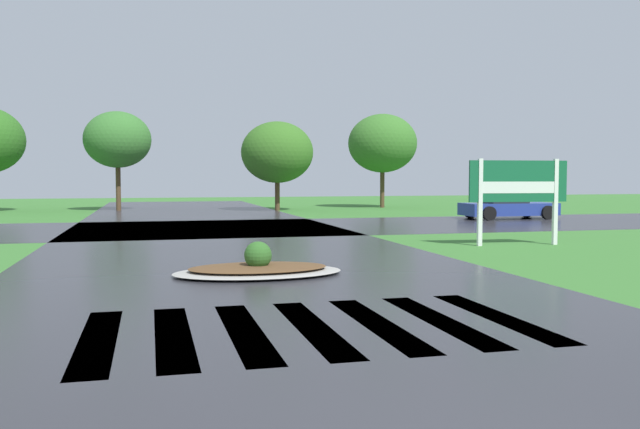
% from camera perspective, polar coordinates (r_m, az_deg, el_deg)
% --- Properties ---
extents(asphalt_roadway, '(10.14, 80.00, 0.01)m').
position_cam_1_polar(asphalt_roadway, '(14.02, -5.72, -4.90)').
color(asphalt_roadway, '#2B2B30').
rests_on(asphalt_roadway, ground).
extents(asphalt_cross_road, '(90.00, 9.12, 0.01)m').
position_cam_1_polar(asphalt_cross_road, '(26.05, -9.72, -1.15)').
color(asphalt_cross_road, '#2B2B30').
rests_on(asphalt_cross_road, ground).
extents(crosswalk_stripes, '(5.85, 3.46, 0.01)m').
position_cam_1_polar(crosswalk_stripes, '(8.95, -0.64, -9.58)').
color(crosswalk_stripes, white).
rests_on(crosswalk_stripes, ground).
extents(estate_billboard, '(2.96, 0.34, 2.50)m').
position_cam_1_polar(estate_billboard, '(20.09, 16.54, 2.37)').
color(estate_billboard, white).
rests_on(estate_billboard, ground).
extents(median_island, '(3.43, 2.04, 0.68)m').
position_cam_1_polar(median_island, '(13.62, -5.30, -4.61)').
color(median_island, '#9E9B93').
rests_on(median_island, ground).
extents(car_silver_hatch, '(4.40, 2.03, 1.28)m').
position_cam_1_polar(car_silver_hatch, '(32.54, 15.68, 0.67)').
color(car_silver_hatch, navy).
rests_on(car_silver_hatch, ground).
extents(background_treeline, '(35.78, 6.78, 6.15)m').
position_cam_1_polar(background_treeline, '(39.66, -17.29, 5.97)').
color(background_treeline, '#4C3823').
rests_on(background_treeline, ground).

